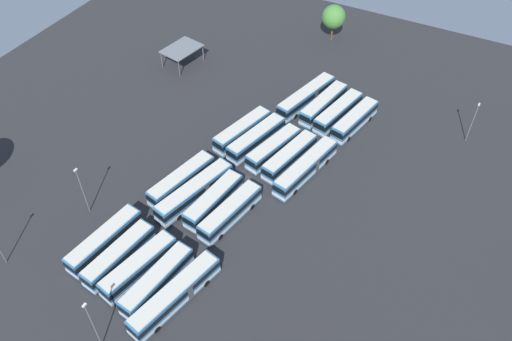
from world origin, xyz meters
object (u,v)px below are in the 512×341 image
at_px(bus_row1_slot4, 306,167).
at_px(bus_row3_slot3, 157,281).
at_px(bus_row1_slot2, 273,149).
at_px(bus_row3_slot4, 176,295).
at_px(bus_row0_slot1, 306,97).
at_px(bus_row2_slot2, 214,201).
at_px(bus_row2_slot3, 230,212).
at_px(bus_row2_slot1, 195,191).
at_px(bus_row0_slot4, 355,120).
at_px(bus_row1_slot1, 256,139).
at_px(lamp_post_near_entrance, 473,121).
at_px(bus_row0_slot3, 338,112).
at_px(bus_row2_slot0, 182,180).
at_px(tree_north_edge, 334,17).
at_px(bus_row3_slot2, 139,267).
at_px(bus_row3_slot0, 105,241).
at_px(bus_row3_slot1, 119,255).
at_px(maintenance_shelter, 182,49).
at_px(lamp_post_by_building, 93,324).
at_px(lamp_post_far_corner, 82,189).
at_px(bus_row1_slot3, 290,157).
at_px(bus_row0_slot2, 324,104).
at_px(bus_row1_slot0, 242,131).

distance_m(bus_row1_slot4, bus_row3_slot3, 29.68).
relative_size(bus_row1_slot2, bus_row3_slot4, 0.80).
bearing_deg(bus_row0_slot1, bus_row2_slot2, -3.67).
bearing_deg(bus_row1_slot4, bus_row2_slot3, -23.77).
height_order(bus_row1_slot4, bus_row2_slot1, same).
bearing_deg(bus_row0_slot4, bus_row1_slot1, -46.46).
relative_size(bus_row0_slot4, bus_row2_slot2, 1.00).
relative_size(bus_row0_slot1, lamp_post_near_entrance, 1.81).
xyz_separation_m(bus_row0_slot3, bus_row2_slot0, (27.06, -15.37, 0.00)).
xyz_separation_m(bus_row3_slot4, lamp_post_near_entrance, (-49.71, 26.47, 2.61)).
relative_size(bus_row2_slot3, tree_north_edge, 1.50).
bearing_deg(bus_row1_slot2, bus_row3_slot2, -10.77).
distance_m(bus_row0_slot1, bus_row3_slot0, 44.83).
relative_size(bus_row3_slot1, lamp_post_near_entrance, 1.48).
distance_m(bus_row1_slot2, bus_row3_slot4, 30.53).
bearing_deg(bus_row1_slot2, maintenance_shelter, -119.18).
distance_m(maintenance_shelter, lamp_post_near_entrance, 56.32).
bearing_deg(bus_row0_slot3, bus_row1_slot2, -23.25).
height_order(bus_row3_slot3, lamp_post_by_building, lamp_post_by_building).
distance_m(bus_row0_slot4, bus_row2_slot3, 29.74).
xyz_separation_m(bus_row0_slot4, lamp_post_near_entrance, (-6.04, 18.34, 2.61)).
distance_m(bus_row2_slot1, lamp_post_near_entrance, 47.72).
height_order(bus_row2_slot2, maintenance_shelter, maintenance_shelter).
height_order(bus_row0_slot4, bus_row2_slot3, same).
height_order(bus_row1_slot1, lamp_post_far_corner, lamp_post_far_corner).
distance_m(bus_row2_slot2, lamp_post_by_building, 25.53).
bearing_deg(bus_row1_slot1, bus_row3_slot0, -16.99).
xyz_separation_m(bus_row2_slot1, bus_row3_slot3, (15.71, 4.22, -0.00)).
distance_m(bus_row2_slot0, bus_row2_slot2, 6.72).
bearing_deg(bus_row2_slot2, bus_row0_slot1, 176.33).
height_order(bus_row0_slot3, maintenance_shelter, maintenance_shelter).
height_order(bus_row1_slot1, lamp_post_near_entrance, lamp_post_near_entrance).
distance_m(bus_row1_slot3, bus_row3_slot1, 31.03).
xyz_separation_m(bus_row2_slot3, bus_row3_slot3, (14.66, -2.60, 0.00)).
xyz_separation_m(bus_row1_slot2, bus_row2_slot0, (13.17, -9.41, 0.00)).
bearing_deg(bus_row0_slot2, bus_row1_slot1, -24.68).
relative_size(bus_row1_slot4, bus_row2_slot3, 1.19).
height_order(bus_row1_slot3, bus_row2_slot0, same).
bearing_deg(tree_north_edge, lamp_post_far_corner, -12.62).
height_order(bus_row1_slot0, bus_row3_slot1, same).
xyz_separation_m(bus_row1_slot4, bus_row3_slot1, (27.51, -15.61, -0.00)).
distance_m(bus_row3_slot4, maintenance_shelter, 55.17).
distance_m(bus_row0_slot4, lamp_post_by_building, 54.57).
bearing_deg(maintenance_shelter, bus_row1_slot3, 62.61).
distance_m(bus_row2_slot3, bus_row3_slot2, 15.25).
xyz_separation_m(bus_row0_slot4, bus_row3_slot0, (41.12, -21.79, 0.00)).
bearing_deg(bus_row3_slot2, bus_row2_slot2, 169.47).
bearing_deg(lamp_post_by_building, bus_row1_slot4, 165.15).
bearing_deg(bus_row3_slot0, bus_row3_slot1, 72.57).
bearing_deg(bus_row1_slot2, tree_north_edge, -172.27).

